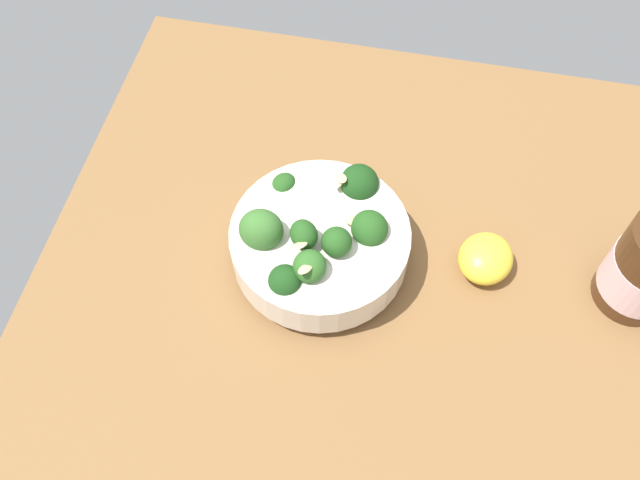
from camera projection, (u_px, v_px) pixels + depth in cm
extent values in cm
cube|color=brown|center=(361.00, 290.00, 73.65)|extent=(67.81, 67.81, 4.69)
cylinder|color=silver|center=(320.00, 257.00, 72.30)|extent=(9.95, 9.95, 1.37)
cylinder|color=silver|center=(320.00, 243.00, 69.97)|extent=(18.09, 18.09, 4.11)
cylinder|color=beige|center=(320.00, 234.00, 68.56)|extent=(15.38, 15.38, 0.80)
cylinder|color=#4A8F3C|center=(335.00, 253.00, 67.34)|extent=(1.60, 1.57, 1.39)
ellipsoid|color=#23511C|center=(336.00, 246.00, 66.09)|extent=(4.45, 5.03, 4.21)
cylinder|color=#4A8F3C|center=(359.00, 192.00, 72.44)|extent=(1.84, 2.00, 1.50)
ellipsoid|color=#194216|center=(359.00, 183.00, 71.12)|extent=(5.89, 6.01, 4.72)
cylinder|color=#2F662B|center=(310.00, 275.00, 66.50)|extent=(1.39, 1.27, 1.36)
ellipsoid|color=#2D6023|center=(310.00, 266.00, 65.10)|extent=(4.90, 4.69, 4.25)
cylinder|color=#589D47|center=(284.00, 191.00, 72.74)|extent=(1.28, 1.34, 0.94)
ellipsoid|color=#23511C|center=(284.00, 184.00, 71.71)|extent=(3.63, 3.95, 2.98)
cylinder|color=#4A8F3C|center=(367.00, 237.00, 69.44)|extent=(1.82, 1.64, 1.66)
ellipsoid|color=#23511C|center=(368.00, 228.00, 67.96)|extent=(5.94, 5.47, 4.56)
cylinder|color=#3C7A32|center=(303.00, 245.00, 67.41)|extent=(1.58, 1.43, 1.23)
ellipsoid|color=#23511C|center=(303.00, 238.00, 66.20)|extent=(4.58, 4.26, 3.77)
cylinder|color=#2F662B|center=(262.00, 242.00, 68.78)|extent=(2.06, 1.97, 1.92)
ellipsoid|color=#386B2B|center=(260.00, 232.00, 67.13)|extent=(4.81, 6.14, 6.31)
cylinder|color=#589D47|center=(285.00, 289.00, 66.76)|extent=(1.97, 1.78, 1.72)
ellipsoid|color=#194216|center=(285.00, 281.00, 65.31)|extent=(5.13, 4.80, 4.17)
ellipsoid|color=#DBBC84|center=(305.00, 269.00, 63.47)|extent=(2.03, 1.69, 0.99)
ellipsoid|color=#DBBC84|center=(298.00, 246.00, 65.05)|extent=(1.82, 2.06, 0.84)
ellipsoid|color=#DBBC84|center=(351.00, 220.00, 67.96)|extent=(1.32, 1.99, 0.92)
ellipsoid|color=#DBBC84|center=(340.00, 244.00, 65.60)|extent=(1.66, 1.96, 1.21)
ellipsoid|color=#DBBC84|center=(342.00, 178.00, 69.84)|extent=(2.06, 1.67, 1.16)
ellipsoid|color=#DBBC84|center=(339.00, 181.00, 70.12)|extent=(2.00, 1.38, 0.76)
ellipsoid|color=yellow|center=(486.00, 258.00, 70.81)|extent=(7.51, 7.17, 3.75)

